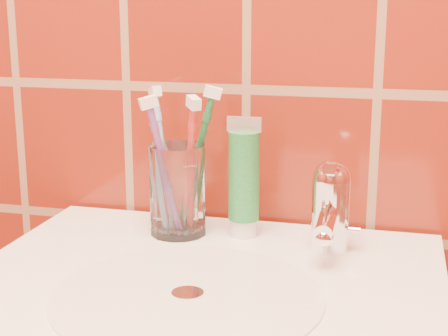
# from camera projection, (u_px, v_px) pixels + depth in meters

# --- Properties ---
(glass_tumbler) EXTENTS (0.10, 0.10, 0.13)m
(glass_tumbler) POSITION_uv_depth(u_px,v_px,m) (178.00, 190.00, 0.94)
(glass_tumbler) COLOR white
(glass_tumbler) RESTS_ON pedestal_sink
(toothpaste_tube) EXTENTS (0.05, 0.04, 0.17)m
(toothpaste_tube) POSITION_uv_depth(u_px,v_px,m) (244.00, 181.00, 0.93)
(toothpaste_tube) COLOR white
(toothpaste_tube) RESTS_ON pedestal_sink
(faucet) EXTENTS (0.05, 0.11, 0.12)m
(faucet) POSITION_uv_depth(u_px,v_px,m) (330.00, 204.00, 0.87)
(faucet) COLOR white
(faucet) RESTS_ON pedestal_sink
(toothbrush_0) EXTENTS (0.09, 0.08, 0.21)m
(toothbrush_0) POSITION_uv_depth(u_px,v_px,m) (196.00, 161.00, 0.94)
(toothbrush_0) COLOR #1C693B
(toothbrush_0) RESTS_ON glass_tumbler
(toothbrush_1) EXTENTS (0.13, 0.14, 0.22)m
(toothbrush_1) POSITION_uv_depth(u_px,v_px,m) (163.00, 161.00, 0.96)
(toothbrush_1) COLOR #78A8D6
(toothbrush_1) RESTS_ON glass_tumbler
(toothbrush_2) EXTENTS (0.09, 0.10, 0.21)m
(toothbrush_2) POSITION_uv_depth(u_px,v_px,m) (189.00, 168.00, 0.92)
(toothbrush_2) COLOR red
(toothbrush_2) RESTS_ON glass_tumbler
(toothbrush_3) EXTENTS (0.11, 0.10, 0.21)m
(toothbrush_3) POSITION_uv_depth(u_px,v_px,m) (165.00, 169.00, 0.92)
(toothbrush_3) COLOR #73428E
(toothbrush_3) RESTS_ON glass_tumbler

